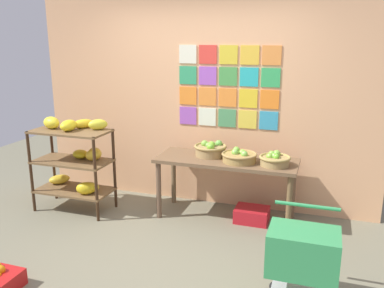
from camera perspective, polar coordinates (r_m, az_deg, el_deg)
ground at (r=4.14m, az=-5.42°, el=-15.64°), size 9.09×9.09×0.00m
back_wall_with_art at (r=5.09m, az=1.44°, el=7.44°), size 4.36×0.07×2.89m
banana_shelf_unit at (r=5.17m, az=-15.81°, el=-1.90°), size 0.93×0.54×1.16m
display_table at (r=4.74m, az=4.81°, el=-3.18°), size 1.62×0.61×0.73m
fruit_basket_right at (r=4.81m, az=2.60°, el=-0.72°), size 0.38×0.38×0.18m
fruit_basket_back_right at (r=4.61m, az=6.62°, el=-1.74°), size 0.40×0.40×0.14m
fruit_basket_centre at (r=4.54m, az=11.47°, el=-2.13°), size 0.34×0.34×0.15m
produce_crate_under_table at (r=4.88m, az=8.35°, el=-9.74°), size 0.39×0.30×0.16m
shopping_cart at (r=3.39m, az=15.20°, el=-14.74°), size 0.54×0.42×0.79m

